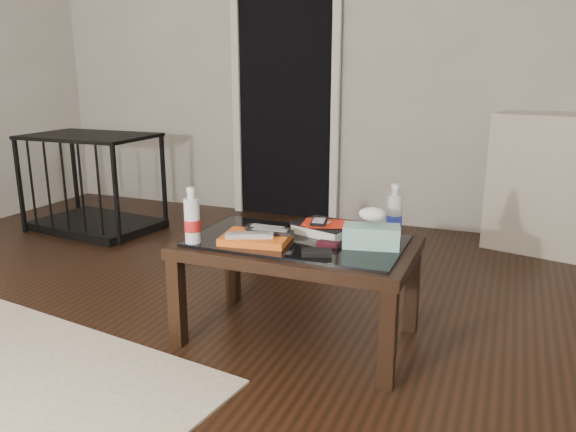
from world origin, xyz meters
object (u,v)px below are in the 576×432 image
object	(u,v)px
water_bottle_left	(192,215)
tissue_box	(371,236)
coffee_table	(298,254)
water_bottle_right	(395,211)
textbook	(325,228)
pet_crate	(95,199)

from	to	relation	value
water_bottle_left	tissue_box	size ratio (longest dim) A/B	1.03
water_bottle_left	coffee_table	bearing A→B (deg)	27.39
water_bottle_left	water_bottle_right	distance (m)	0.87
coffee_table	textbook	size ratio (longest dim) A/B	4.00
water_bottle_right	tissue_box	distance (m)	0.20
textbook	water_bottle_right	bearing A→B (deg)	28.43
water_bottle_left	tissue_box	world-z (taller)	water_bottle_left
textbook	pet_crate	bearing A→B (deg)	173.47
coffee_table	pet_crate	world-z (taller)	pet_crate
coffee_table	water_bottle_left	xyz separation A→B (m)	(-0.40, -0.21, 0.18)
water_bottle_left	water_bottle_right	xyz separation A→B (m)	(0.77, 0.40, 0.00)
coffee_table	water_bottle_left	world-z (taller)	water_bottle_left
coffee_table	water_bottle_left	size ratio (longest dim) A/B	4.20
pet_crate	tissue_box	world-z (taller)	pet_crate
water_bottle_left	pet_crate	bearing A→B (deg)	141.82
pet_crate	textbook	distance (m)	2.35
tissue_box	water_bottle_left	bearing A→B (deg)	-174.16
pet_crate	textbook	bearing A→B (deg)	-16.54
water_bottle_right	water_bottle_left	bearing A→B (deg)	-152.84
pet_crate	water_bottle_right	distance (m)	2.61
textbook	water_bottle_left	world-z (taller)	water_bottle_left
coffee_table	pet_crate	distance (m)	2.33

